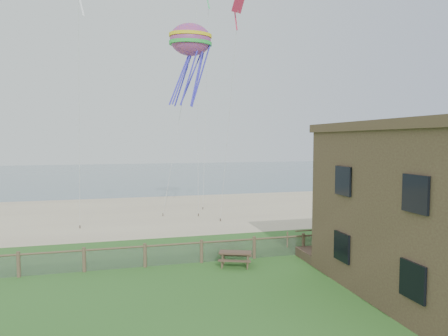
{
  "coord_description": "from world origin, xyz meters",
  "views": [
    {
      "loc": [
        -4.18,
        -14.77,
        6.6
      ],
      "look_at": [
        1.78,
        8.0,
        4.97
      ],
      "focal_mm": 32.0,
      "sensor_mm": 36.0,
      "label": 1
    }
  ],
  "objects": [
    {
      "name": "ground",
      "position": [
        0.0,
        0.0,
        0.0
      ],
      "size": [
        160.0,
        160.0,
        0.0
      ],
      "primitive_type": "plane",
      "color": "#2E6121",
      "rests_on": "ground"
    },
    {
      "name": "sand_beach",
      "position": [
        0.0,
        22.0,
        0.0
      ],
      "size": [
        72.0,
        20.0,
        0.02
      ],
      "primitive_type": "cube",
      "color": "tan",
      "rests_on": "ground"
    },
    {
      "name": "ocean",
      "position": [
        0.0,
        66.0,
        0.0
      ],
      "size": [
        160.0,
        68.0,
        0.02
      ],
      "primitive_type": "cube",
      "color": "slate",
      "rests_on": "ground"
    },
    {
      "name": "chainlink_fence",
      "position": [
        0.0,
        6.0,
        0.55
      ],
      "size": [
        36.2,
        0.2,
        1.25
      ],
      "primitive_type": null,
      "color": "#4C362B",
      "rests_on": "ground"
    },
    {
      "name": "motel_deck",
      "position": [
        13.0,
        5.0,
        0.25
      ],
      "size": [
        15.0,
        2.0,
        0.5
      ],
      "primitive_type": "cube",
      "color": "brown",
      "rests_on": "ground"
    },
    {
      "name": "picnic_table",
      "position": [
        1.61,
        5.0,
        0.36
      ],
      "size": [
        2.04,
        1.8,
        0.71
      ],
      "primitive_type": null,
      "rotation": [
        0.0,
        0.0,
        -0.37
      ],
      "color": "brown",
      "rests_on": "ground"
    },
    {
      "name": "octopus_kite",
      "position": [
        1.37,
        16.85,
        12.71
      ],
      "size": [
        3.82,
        3.04,
        7.02
      ],
      "primitive_type": null,
      "rotation": [
        0.0,
        0.0,
        -0.2
      ],
      "color": "#E55B24"
    },
    {
      "name": "kite_red",
      "position": [
        3.95,
        12.41,
        15.58
      ],
      "size": [
        1.55,
        1.72,
        1.97
      ],
      "primitive_type": null,
      "rotation": [
        0.44,
        0.0,
        0.44
      ],
      "color": "#C02142"
    }
  ]
}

